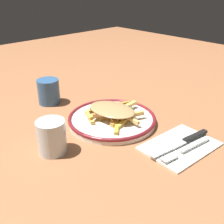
{
  "coord_description": "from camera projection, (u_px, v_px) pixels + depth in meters",
  "views": [
    {
      "loc": [
        -0.55,
        0.52,
        0.41
      ],
      "look_at": [
        0.0,
        0.0,
        0.04
      ],
      "focal_mm": 44.13,
      "sensor_mm": 36.0,
      "label": 1
    }
  ],
  "objects": [
    {
      "name": "fork",
      "position": [
        186.0,
        149.0,
        0.71
      ],
      "size": [
        0.04,
        0.18,
        0.01
      ],
      "color": "silver",
      "rests_on": "napkin"
    },
    {
      "name": "knife",
      "position": [
        185.0,
        141.0,
        0.74
      ],
      "size": [
        0.04,
        0.21,
        0.01
      ],
      "color": "black",
      "rests_on": "napkin"
    },
    {
      "name": "plate",
      "position": [
        112.0,
        119.0,
        0.86
      ],
      "size": [
        0.27,
        0.27,
        0.02
      ],
      "color": "white",
      "rests_on": "ground_plane"
    },
    {
      "name": "napkin",
      "position": [
        180.0,
        145.0,
        0.74
      ],
      "size": [
        0.15,
        0.21,
        0.01
      ],
      "primitive_type": "cube",
      "rotation": [
        0.0,
        0.0,
        -0.06
      ],
      "color": "white",
      "rests_on": "ground_plane"
    },
    {
      "name": "ground_plane",
      "position": [
        112.0,
        122.0,
        0.86
      ],
      "size": [
        2.6,
        2.6,
        0.0
      ],
      "primitive_type": "plane",
      "color": "#9C613D"
    },
    {
      "name": "water_glass",
      "position": [
        52.0,
        137.0,
        0.7
      ],
      "size": [
        0.07,
        0.07,
        0.09
      ],
      "primitive_type": "cylinder",
      "color": "silver",
      "rests_on": "ground_plane"
    },
    {
      "name": "coffee_mug",
      "position": [
        48.0,
        91.0,
        0.98
      ],
      "size": [
        0.1,
        0.08,
        0.09
      ],
      "color": "#345E8F",
      "rests_on": "ground_plane"
    },
    {
      "name": "fries_heap",
      "position": [
        112.0,
        111.0,
        0.85
      ],
      "size": [
        0.19,
        0.19,
        0.04
      ],
      "color": "#F2B964",
      "rests_on": "plate"
    }
  ]
}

